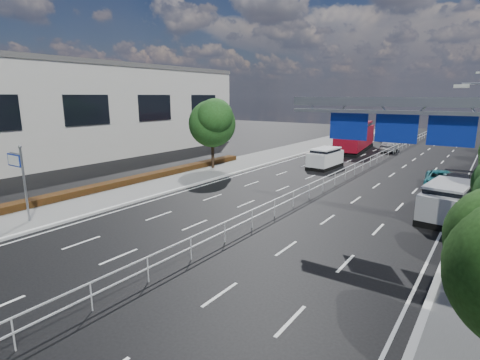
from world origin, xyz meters
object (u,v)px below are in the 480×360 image
Objects in this scene: toilet_sign at (19,170)px; pedestrian_a at (474,209)px; white_minivan at (325,158)px; parked_car_teal at (440,180)px; parked_car_dark at (457,188)px; silver_minivan at (448,201)px; near_car_silver at (389,145)px; red_bus at (355,136)px; overhead_gantry at (412,123)px; near_car_dark at (388,135)px.

pedestrian_a is at bearing 32.81° from toilet_sign.
white_minivan is 1.00× the size of parked_car_teal.
white_minivan reaches higher than parked_car_dark.
white_minivan is 15.88m from silver_minivan.
parked_car_teal is at bearing 112.18° from parked_car_dark.
pedestrian_a is (10.69, -26.74, 0.19)m from near_car_silver.
pedestrian_a is (13.01, -11.47, 0.04)m from white_minivan.
red_bus is 2.66× the size of parked_car_teal.
red_bus is at bearing 20.30° from near_car_silver.
white_minivan is 0.81× the size of parked_car_dark.
overhead_gantry is 2.02× the size of near_car_dark.
parked_car_dark is at bearing -72.01° from parked_car_teal.
pedestrian_a is at bearing 104.67° from near_car_silver.
toilet_sign is 38.53m from red_bus.
white_minivan is at bearing 91.97° from near_car_dark.
white_minivan is at bearing 73.03° from toilet_sign.
silver_minivan is at bearing 68.44° from overhead_gantry.
toilet_sign is 41.25m from near_car_silver.
pedestrian_a is (14.47, -24.78, -0.87)m from red_bus.
toilet_sign is at bearing -137.63° from parked_car_dark.
pedestrian_a is (1.30, -5.75, 0.18)m from parked_car_dark.
parked_car_teal is at bearing 110.57° from near_car_dark.
parked_car_teal is 3.30m from parked_car_dark.
parked_car_dark is (0.00, 5.00, -0.21)m from silver_minivan.
toilet_sign is 0.77× the size of parked_car_dark.
red_bus reaches higher than near_car_dark.
white_minivan is 13.03m from parked_car_dark.
white_minivan is at bearing 143.29° from silver_minivan.
overhead_gantry reaches higher than white_minivan.
parked_car_dark is (12.48, -33.23, -0.01)m from near_car_dark.
parked_car_teal is 2.68× the size of pedestrian_a.
near_car_silver is 27.64m from silver_minivan.
near_car_dark is 2.94× the size of pedestrian_a.
white_minivan is at bearing -91.11° from red_bus.
toilet_sign is 27.13m from parked_car_dark.
red_bus is 7.14× the size of pedestrian_a.
toilet_sign is at bearing -135.56° from parked_car_teal.
silver_minivan is at bearing 36.02° from toilet_sign.
overhead_gantry is 5.93× the size of pedestrian_a.
toilet_sign reaches higher than parked_car_dark.
parked_car_dark is at bearing -23.22° from white_minivan.
near_car_silver reaches higher than parked_car_teal.
toilet_sign is 0.91× the size of near_car_silver.
silver_minivan is 1.50m from pedestrian_a.
overhead_gantry reaches higher than near_car_dark.
toilet_sign is at bearing -1.43° from pedestrian_a.
white_minivan is at bearing 74.24° from near_car_silver.
near_car_dark is 32.21m from parked_car_teal.
red_bus is 2.34× the size of silver_minivan.
overhead_gantry is (17.69, 10.05, 2.66)m from toilet_sign.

